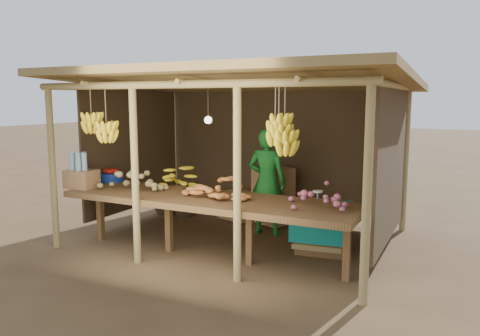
% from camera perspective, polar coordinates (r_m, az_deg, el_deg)
% --- Properties ---
extents(ground, '(60.00, 60.00, 0.00)m').
position_cam_1_polar(ground, '(6.99, -0.00, -8.54)').
color(ground, brown).
rests_on(ground, ground).
extents(stall_structure, '(4.70, 3.50, 2.43)m').
position_cam_1_polar(stall_structure, '(6.59, -0.62, 7.26)').
color(stall_structure, '#9E8751').
rests_on(stall_structure, ground).
extents(counter, '(3.90, 1.05, 0.80)m').
position_cam_1_polar(counter, '(6.00, -4.00, -4.12)').
color(counter, brown).
rests_on(counter, ground).
extents(potato_heap, '(1.00, 0.81, 0.36)m').
position_cam_1_polar(potato_heap, '(6.57, -13.18, -1.08)').
color(potato_heap, tan).
rests_on(potato_heap, counter).
extents(sweet_potato_heap, '(0.92, 0.62, 0.35)m').
position_cam_1_polar(sweet_potato_heap, '(5.94, -2.60, -1.88)').
color(sweet_potato_heap, '#C57432').
rests_on(sweet_potato_heap, counter).
extents(onion_heap, '(0.84, 0.61, 0.35)m').
position_cam_1_polar(onion_heap, '(5.38, 9.32, -3.04)').
color(onion_heap, '#B2566A').
rests_on(onion_heap, counter).
extents(banana_pile, '(0.65, 0.46, 0.35)m').
position_cam_1_polar(banana_pile, '(6.72, -7.58, -0.78)').
color(banana_pile, yellow).
rests_on(banana_pile, counter).
extents(tomato_basin, '(0.36, 0.36, 0.19)m').
position_cam_1_polar(tomato_basin, '(7.36, -15.39, -0.98)').
color(tomato_basin, navy).
rests_on(tomato_basin, counter).
extents(bottle_box, '(0.42, 0.35, 0.51)m').
position_cam_1_polar(bottle_box, '(6.92, -18.76, -0.73)').
color(bottle_box, '#9C6E46').
rests_on(bottle_box, counter).
extents(vendor, '(0.62, 0.44, 1.61)m').
position_cam_1_polar(vendor, '(7.05, 3.30, -1.70)').
color(vendor, '#176721').
rests_on(vendor, ground).
extents(tarp_crate, '(0.79, 0.70, 0.86)m').
position_cam_1_polar(tarp_crate, '(6.41, 10.03, -6.98)').
color(tarp_crate, brown).
rests_on(tarp_crate, ground).
extents(carton_stack, '(1.34, 0.65, 0.92)m').
position_cam_1_polar(carton_stack, '(7.76, 2.59, -3.76)').
color(carton_stack, '#9C6E46').
rests_on(carton_stack, ground).
extents(burlap_sacks, '(0.86, 0.45, 0.61)m').
position_cam_1_polar(burlap_sacks, '(8.42, -7.88, -3.85)').
color(burlap_sacks, '#463520').
rests_on(burlap_sacks, ground).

